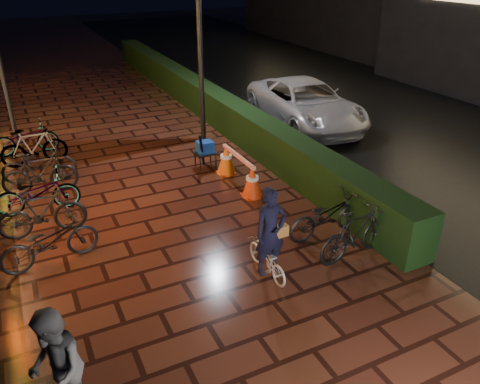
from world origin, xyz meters
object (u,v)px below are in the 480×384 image
van (306,103)px  cart_assembly (205,149)px  traffic_barrier (239,170)px  bystander_person (56,369)px  cyclist (269,244)px

van → cart_assembly: van is taller
traffic_barrier → bystander_person: bearing=-133.7°
traffic_barrier → cart_assembly: 1.30m
cart_assembly → van: bearing=23.2°
traffic_barrier → van: bearing=38.4°
bystander_person → traffic_barrier: bearing=138.1°
cyclist → cart_assembly: (0.76, 4.65, -0.10)m
van → cart_assembly: (-4.16, -1.78, -0.17)m
van → cyclist: (-4.92, -6.43, -0.07)m
cyclist → traffic_barrier: size_ratio=0.89×
van → cyclist: bearing=-122.8°
bystander_person → cart_assembly: bearing=146.8°
bystander_person → van: bearing=134.8°
bystander_person → cyclist: 3.72m
bystander_person → cyclist: (3.46, 1.37, -0.17)m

